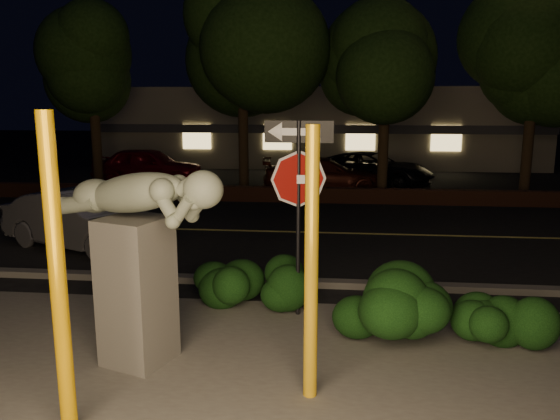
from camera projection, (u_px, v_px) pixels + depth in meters
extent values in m
plane|color=black|center=(306.00, 210.00, 16.84)|extent=(90.00, 90.00, 0.00)
cube|color=#4C4944|center=(250.00, 398.00, 6.11)|extent=(14.00, 6.00, 0.02)
cube|color=black|center=(300.00, 232.00, 13.91)|extent=(80.00, 8.00, 0.01)
cube|color=#D1BF53|center=(300.00, 232.00, 13.91)|extent=(80.00, 0.12, 0.00)
cube|color=#4C4944|center=(284.00, 282.00, 9.90)|extent=(80.00, 0.25, 0.12)
cube|color=#3F1F14|center=(309.00, 195.00, 18.06)|extent=(40.00, 0.35, 0.50)
cube|color=black|center=(316.00, 179.00, 23.67)|extent=(40.00, 12.00, 0.01)
cube|color=slate|center=(322.00, 125.00, 31.09)|extent=(22.00, 10.00, 4.00)
cube|color=#333338|center=(319.00, 129.00, 26.11)|extent=(22.00, 0.20, 0.40)
cube|color=#FFD87F|center=(197.00, 137.00, 26.85)|extent=(1.40, 0.08, 1.20)
cube|color=#FFD87F|center=(277.00, 137.00, 26.44)|extent=(1.40, 0.08, 1.20)
cube|color=#FFD87F|center=(360.00, 138.00, 26.03)|extent=(1.40, 0.08, 1.20)
cube|color=#FFD87F|center=(446.00, 138.00, 25.62)|extent=(1.40, 0.08, 1.20)
cylinder|color=black|center=(96.00, 140.00, 20.22)|extent=(0.36, 0.36, 3.75)
ellipsoid|color=black|center=(90.00, 43.00, 19.55)|extent=(4.60, 4.60, 4.14)
cylinder|color=black|center=(243.00, 134.00, 19.81)|extent=(0.36, 0.36, 4.25)
ellipsoid|color=black|center=(242.00, 21.00, 19.04)|extent=(5.20, 5.20, 4.68)
cylinder|color=black|center=(383.00, 139.00, 18.93)|extent=(0.36, 0.36, 4.00)
ellipsoid|color=black|center=(388.00, 29.00, 18.21)|extent=(4.80, 4.80, 4.32)
cylinder|color=black|center=(528.00, 141.00, 18.91)|extent=(0.36, 0.36, 3.90)
ellipsoid|color=black|center=(537.00, 36.00, 18.23)|extent=(4.40, 4.40, 3.96)
cylinder|color=#EEA707|center=(58.00, 282.00, 5.16)|extent=(0.16, 0.16, 3.21)
cylinder|color=yellow|center=(311.00, 267.00, 5.88)|extent=(0.15, 0.15, 3.05)
cylinder|color=black|center=(298.00, 221.00, 8.23)|extent=(0.06, 0.06, 3.01)
cube|color=white|center=(299.00, 179.00, 8.11)|extent=(0.45, 0.05, 0.13)
cube|color=black|center=(299.00, 132.00, 7.97)|extent=(1.02, 0.07, 0.32)
cube|color=white|center=(299.00, 132.00, 7.97)|extent=(0.64, 0.05, 0.13)
cube|color=#4C4944|center=(137.00, 292.00, 6.82)|extent=(0.93, 0.93, 1.89)
sphere|color=slate|center=(203.00, 190.00, 6.12)|extent=(0.44, 0.44, 0.44)
ellipsoid|color=black|center=(250.00, 277.00, 8.80)|extent=(1.98, 1.02, 1.01)
ellipsoid|color=black|center=(391.00, 302.00, 7.40)|extent=(2.03, 1.35, 1.23)
ellipsoid|color=black|center=(500.00, 316.00, 7.32)|extent=(1.29, 0.81, 0.89)
imported|color=#AEADB2|center=(82.00, 220.00, 12.30)|extent=(4.22, 2.90, 1.32)
imported|color=maroon|center=(148.00, 166.00, 22.07)|extent=(4.39, 1.82, 1.49)
imported|color=#43170F|center=(323.00, 175.00, 20.03)|extent=(4.59, 2.28, 1.28)
imported|color=black|center=(371.00, 169.00, 21.47)|extent=(5.33, 3.75, 1.35)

